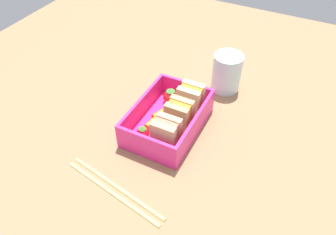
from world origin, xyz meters
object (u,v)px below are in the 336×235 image
(sandwich_left, at_px, (191,99))
(strawberry_left, at_px, (143,133))
(chopstick_pair, at_px, (114,189))
(carrot_stick_far_left, at_px, (162,112))
(strawberry_far_left, at_px, (171,96))
(sandwich_center, at_px, (166,134))
(drinking_glass, at_px, (227,72))
(carrot_stick_left, at_px, (153,123))
(sandwich_center_left, at_px, (179,115))

(sandwich_left, distance_m, strawberry_left, 0.12)
(sandwich_left, relative_size, chopstick_pair, 0.30)
(sandwich_left, bearing_deg, strawberry_left, -23.22)
(carrot_stick_far_left, bearing_deg, strawberry_far_left, -177.55)
(sandwich_center, distance_m, drinking_glass, 0.23)
(strawberry_left, bearing_deg, carrot_stick_left, 178.58)
(sandwich_left, relative_size, strawberry_far_left, 1.67)
(sandwich_center_left, bearing_deg, strawberry_far_left, -141.11)
(strawberry_far_left, xyz_separation_m, drinking_glass, (-0.11, 0.08, 0.01))
(carrot_stick_far_left, distance_m, strawberry_left, 0.07)
(chopstick_pair, distance_m, drinking_glass, 0.35)
(carrot_stick_far_left, relative_size, strawberry_left, 1.58)
(sandwich_center_left, xyz_separation_m, sandwich_center, (0.05, 0.00, 0.00))
(strawberry_left, bearing_deg, sandwich_center, 93.87)
(sandwich_left, height_order, carrot_stick_far_left, sandwich_left)
(drinking_glass, bearing_deg, strawberry_far_left, -35.29)
(strawberry_left, bearing_deg, strawberry_far_left, 179.59)
(strawberry_left, bearing_deg, chopstick_pair, 5.55)
(strawberry_far_left, bearing_deg, strawberry_left, -0.41)
(chopstick_pair, bearing_deg, carrot_stick_far_left, -177.37)
(sandwich_left, xyz_separation_m, chopstick_pair, (0.23, -0.04, -0.04))
(carrot_stick_far_left, relative_size, drinking_glass, 0.56)
(strawberry_far_left, xyz_separation_m, chopstick_pair, (0.23, 0.01, -0.02))
(sandwich_center_left, distance_m, carrot_stick_left, 0.06)
(carrot_stick_left, relative_size, strawberry_left, 1.20)
(sandwich_left, distance_m, sandwich_center_left, 0.05)
(strawberry_left, bearing_deg, drinking_glass, 160.35)
(sandwich_center_left, xyz_separation_m, carrot_stick_left, (0.02, -0.05, -0.02))
(strawberry_far_left, height_order, drinking_glass, drinking_glass)
(sandwich_left, xyz_separation_m, carrot_stick_far_left, (0.04, -0.04, -0.02))
(sandwich_center, relative_size, strawberry_far_left, 1.67)
(sandwich_center, height_order, carrot_stick_left, sandwich_center)
(strawberry_far_left, bearing_deg, carrot_stick_far_left, 2.45)
(sandwich_center, xyz_separation_m, drinking_glass, (-0.22, 0.03, -0.00))
(carrot_stick_left, relative_size, drinking_glass, 0.42)
(carrot_stick_far_left, distance_m, chopstick_pair, 0.19)
(chopstick_pair, bearing_deg, sandwich_left, 170.95)
(sandwich_center, distance_m, carrot_stick_left, 0.06)
(strawberry_far_left, relative_size, drinking_glass, 0.43)
(sandwich_center_left, bearing_deg, carrot_stick_far_left, -111.60)
(sandwich_left, bearing_deg, carrot_stick_far_left, -51.36)
(strawberry_far_left, distance_m, carrot_stick_far_left, 0.04)
(strawberry_far_left, relative_size, chopstick_pair, 0.18)
(carrot_stick_left, height_order, drinking_glass, drinking_glass)
(strawberry_left, bearing_deg, carrot_stick_far_left, 178.06)
(strawberry_left, xyz_separation_m, drinking_glass, (-0.23, 0.08, 0.02))
(chopstick_pair, bearing_deg, strawberry_left, -174.45)
(sandwich_left, bearing_deg, strawberry_far_left, -95.06)
(carrot_stick_left, bearing_deg, carrot_stick_far_left, 177.53)
(sandwich_center_left, bearing_deg, strawberry_left, -39.82)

